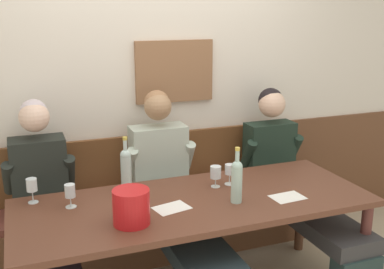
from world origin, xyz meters
name	(u,v)px	position (x,y,z in m)	size (l,w,h in m)	color
room_wall_back	(150,74)	(0.00, 1.09, 1.40)	(6.80, 0.12, 2.80)	silver
wood_wainscot_panel	(154,188)	(0.00, 1.04, 0.47)	(6.80, 0.03, 0.93)	brown
wall_bench	(162,219)	(0.00, 0.83, 0.28)	(2.54, 0.42, 0.94)	brown
dining_table	(195,211)	(0.00, 0.11, 0.66)	(2.24, 0.87, 0.74)	brown
person_center_right_seat	(45,213)	(-0.89, 0.46, 0.64)	(0.48, 1.32, 1.31)	#322A38
person_right_seat	(174,196)	(-0.02, 0.45, 0.63)	(0.52, 1.32, 1.32)	#282F3D
person_left_seat	(293,181)	(0.94, 0.43, 0.62)	(0.51, 1.32, 1.28)	#243635
ice_bucket	(131,207)	(-0.45, -0.08, 0.84)	(0.21, 0.21, 0.20)	red
wine_bottle_clear_water	(126,168)	(-0.36, 0.42, 0.89)	(0.07, 0.07, 0.37)	#B2CAC2
wine_bottle_amber_mid	(237,179)	(0.23, -0.01, 0.88)	(0.07, 0.07, 0.36)	#ABCCBD
wine_glass_mid_right	(216,173)	(0.21, 0.27, 0.83)	(0.07, 0.07, 0.15)	silver
wine_glass_near_bucket	(32,186)	(-0.95, 0.43, 0.84)	(0.06, 0.06, 0.16)	silver
wine_glass_right_end	(230,170)	(0.32, 0.27, 0.84)	(0.07, 0.07, 0.14)	silver
wine_glass_left_end	(70,192)	(-0.74, 0.27, 0.83)	(0.07, 0.07, 0.15)	silver
tasting_sheet_left_guest	(172,208)	(-0.18, 0.04, 0.74)	(0.21, 0.15, 0.00)	white
tasting_sheet_right_guest	(288,197)	(0.57, -0.07, 0.74)	(0.21, 0.15, 0.00)	white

